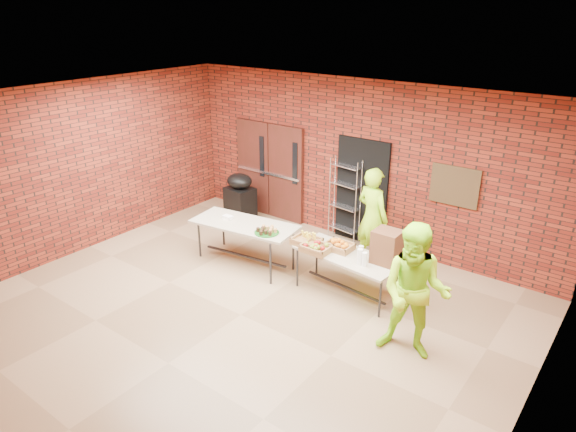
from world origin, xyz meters
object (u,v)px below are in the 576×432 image
object	(u,v)px
table_left	(244,227)
table_right	(347,258)
volunteer_man	(415,292)
wire_rack	(345,200)
volunteer_woman	(372,217)
coffee_dispenser	(387,247)
covered_grill	(240,197)

from	to	relation	value
table_left	table_right	distance (m)	2.05
table_left	volunteer_man	xyz separation A→B (m)	(3.55, -0.64, 0.23)
wire_rack	volunteer_woman	xyz separation A→B (m)	(0.93, -0.60, 0.07)
table_left	coffee_dispenser	distance (m)	2.69
wire_rack	covered_grill	xyz separation A→B (m)	(-2.34, -0.51, -0.31)
table_right	volunteer_woman	xyz separation A→B (m)	(-0.20, 1.19, 0.26)
wire_rack	volunteer_man	size ratio (longest dim) A/B	0.89
volunteer_woman	coffee_dispenser	bearing A→B (deg)	142.59
table_left	covered_grill	world-z (taller)	covered_grill
coffee_dispenser	volunteer_man	bearing A→B (deg)	-46.78
wire_rack	volunteer_man	world-z (taller)	volunteer_man
volunteer_man	covered_grill	bearing A→B (deg)	144.25
wire_rack	table_left	distance (m)	2.17
volunteer_woman	volunteer_man	xyz separation A→B (m)	(1.72, -2.01, 0.04)
coffee_dispenser	table_left	bearing A→B (deg)	-173.27
table_right	coffee_dispenser	size ratio (longest dim) A/B	3.36
table_right	coffee_dispenser	world-z (taller)	coffee_dispenser
volunteer_woman	table_right	bearing A→B (deg)	114.50
volunteer_woman	volunteer_man	world-z (taller)	volunteer_man
volunteer_woman	volunteer_man	bearing A→B (deg)	145.25
volunteer_man	coffee_dispenser	bearing A→B (deg)	120.34
table_right	volunteer_woman	world-z (taller)	volunteer_woman
coffee_dispenser	covered_grill	size ratio (longest dim) A/B	0.50
table_right	covered_grill	bearing A→B (deg)	165.15
volunteer_woman	table_left	bearing A→B (deg)	51.48
table_right	table_left	bearing A→B (deg)	-169.54
coffee_dispenser	covered_grill	distance (m)	4.28
coffee_dispenser	volunteer_woman	xyz separation A→B (m)	(-0.82, 1.06, -0.07)
wire_rack	table_right	xyz separation A→B (m)	(1.14, -1.79, -0.19)
wire_rack	volunteer_woman	size ratio (longest dim) A/B	0.92
table_left	volunteer_woman	size ratio (longest dim) A/B	1.10
wire_rack	covered_grill	size ratio (longest dim) A/B	1.58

